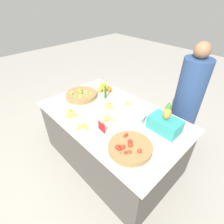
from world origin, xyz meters
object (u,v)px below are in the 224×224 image
tomato_basket (130,147)px  produce_crate (165,123)px  lime_bowl (81,95)px  vendor_person (186,105)px  metal_bowl (131,116)px  price_sign (102,127)px

tomato_basket → produce_crate: (0.07, 0.49, 0.06)m
lime_bowl → tomato_basket: lime_bowl is taller
vendor_person → lime_bowl: bearing=-139.3°
metal_bowl → price_sign: price_sign is taller
lime_bowl → vendor_person: 1.47m
tomato_basket → metal_bowl: bearing=129.7°
tomato_basket → lime_bowl: bearing=167.8°
price_sign → tomato_basket: bearing=9.3°
lime_bowl → tomato_basket: 1.16m
metal_bowl → tomato_basket: bearing=-50.3°
tomato_basket → price_sign: (-0.39, -0.02, 0.03)m
lime_bowl → vendor_person: size_ratio=0.28×
price_sign → produce_crate: produce_crate is taller
price_sign → vendor_person: 1.28m
lime_bowl → tomato_basket: size_ratio=1.02×
price_sign → produce_crate: bearing=54.5°
lime_bowl → price_sign: (0.75, -0.27, 0.02)m
price_sign → vendor_person: vendor_person is taller
metal_bowl → lime_bowl: bearing=-171.0°
produce_crate → vendor_person: bearing=97.2°
tomato_basket → metal_bowl: size_ratio=1.28×
tomato_basket → vendor_person: bearing=91.2°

